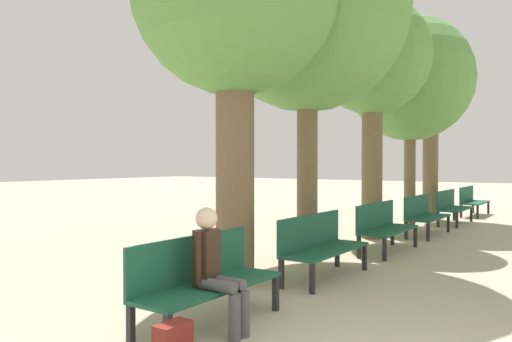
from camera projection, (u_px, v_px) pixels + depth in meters
bench_row_0 at (203, 276)px, 5.06m from camera, size 0.55×1.77×0.90m
bench_row_1 at (319, 243)px, 7.14m from camera, size 0.55×1.77×0.90m
bench_row_2 at (383, 225)px, 9.22m from camera, size 0.55×1.77×0.90m
bench_row_3 at (423, 213)px, 11.31m from camera, size 0.55×1.77×0.90m
bench_row_4 at (451, 205)px, 13.39m from camera, size 0.55×1.77×0.90m
bench_row_5 at (472, 199)px, 15.47m from camera, size 0.55×1.77×0.90m
tree_row_1 at (307, 12)px, 8.43m from camera, size 3.44×3.44×5.95m
tree_row_2 at (372, 60)px, 10.82m from camera, size 2.53×2.53×5.23m
tree_row_3 at (410, 80)px, 12.96m from camera, size 3.22×3.22×5.44m
tree_row_4 at (431, 85)px, 14.52m from camera, size 2.47×2.47×5.25m
person_seated at (215, 266)px, 4.83m from camera, size 0.56×0.32×1.22m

